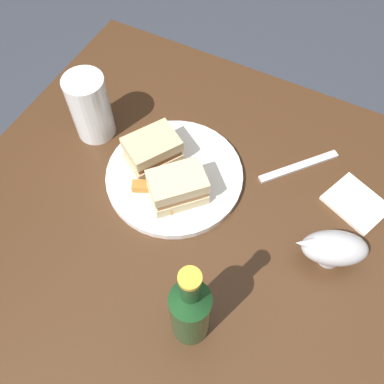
# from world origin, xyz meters

# --- Properties ---
(ground_plane) EXTENTS (6.00, 6.00, 0.00)m
(ground_plane) POSITION_xyz_m (0.00, 0.00, 0.00)
(ground_plane) COLOR #333842
(dining_table) EXTENTS (1.00, 0.85, 0.74)m
(dining_table) POSITION_xyz_m (0.00, 0.00, 0.37)
(dining_table) COLOR #422816
(dining_table) RESTS_ON ground
(plate) EXTENTS (0.28, 0.28, 0.02)m
(plate) POSITION_xyz_m (-0.11, 0.06, 0.74)
(plate) COLOR white
(plate) RESTS_ON dining_table
(sandwich_half_left) EXTENTS (0.12, 0.13, 0.06)m
(sandwich_half_left) POSITION_xyz_m (-0.16, 0.07, 0.79)
(sandwich_half_left) COLOR #CCB284
(sandwich_half_left) RESTS_ON plate
(sandwich_half_right) EXTENTS (0.12, 0.12, 0.07)m
(sandwich_half_right) POSITION_xyz_m (-0.08, 0.02, 0.79)
(sandwich_half_right) COLOR beige
(sandwich_half_right) RESTS_ON plate
(potato_wedge_front) EXTENTS (0.04, 0.05, 0.02)m
(potato_wedge_front) POSITION_xyz_m (-0.09, -0.01, 0.76)
(potato_wedge_front) COLOR gold
(potato_wedge_front) RESTS_ON plate
(potato_wedge_middle) EXTENTS (0.06, 0.05, 0.02)m
(potato_wedge_middle) POSITION_xyz_m (-0.14, 0.04, 0.76)
(potato_wedge_middle) COLOR #AD702D
(potato_wedge_middle) RESTS_ON plate
(potato_wedge_back) EXTENTS (0.04, 0.04, 0.02)m
(potato_wedge_back) POSITION_xyz_m (-0.15, 0.00, 0.76)
(potato_wedge_back) COLOR #AD702D
(potato_wedge_back) RESTS_ON plate
(pint_glass) EXTENTS (0.08, 0.08, 0.15)m
(pint_glass) POSITION_xyz_m (-0.32, 0.09, 0.80)
(pint_glass) COLOR white
(pint_glass) RESTS_ON dining_table
(gravy_boat) EXTENTS (0.14, 0.11, 0.07)m
(gravy_boat) POSITION_xyz_m (0.22, 0.03, 0.78)
(gravy_boat) COLOR #B7B7BC
(gravy_boat) RESTS_ON dining_table
(cider_bottle) EXTENTS (0.06, 0.06, 0.24)m
(cider_bottle) POSITION_xyz_m (0.05, -0.19, 0.83)
(cider_bottle) COLOR #19421E
(cider_bottle) RESTS_ON dining_table
(napkin) EXTENTS (0.14, 0.13, 0.01)m
(napkin) POSITION_xyz_m (0.24, 0.17, 0.74)
(napkin) COLOR silver
(napkin) RESTS_ON dining_table
(fork) EXTENTS (0.13, 0.15, 0.01)m
(fork) POSITION_xyz_m (0.11, 0.20, 0.74)
(fork) COLOR silver
(fork) RESTS_ON dining_table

